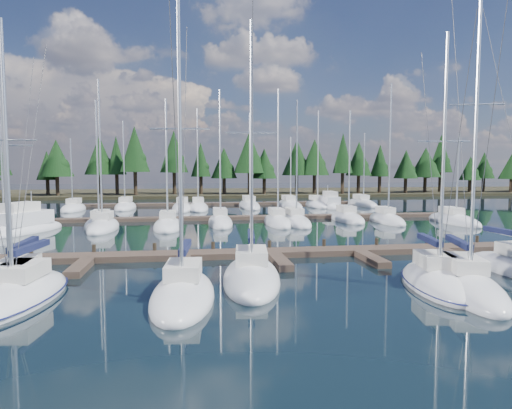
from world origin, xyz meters
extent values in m
plane|color=black|center=(0.00, 30.00, 0.00)|extent=(260.00, 260.00, 0.00)
cube|color=#2C2818|center=(0.00, 90.00, 0.30)|extent=(220.00, 30.00, 0.60)
cube|color=#48382D|center=(0.00, 18.00, 0.20)|extent=(44.00, 2.00, 0.40)
cube|color=#48382D|center=(-12.00, 15.00, 0.20)|extent=(0.90, 4.00, 0.40)
cube|color=#48382D|center=(-6.00, 15.00, 0.20)|extent=(0.90, 4.00, 0.40)
cube|color=#48382D|center=(0.00, 15.00, 0.20)|extent=(0.90, 4.00, 0.40)
cube|color=#48382D|center=(6.00, 15.00, 0.20)|extent=(0.90, 4.00, 0.40)
cube|color=#48382D|center=(12.00, 15.00, 0.20)|extent=(0.90, 4.00, 0.40)
cylinder|color=black|center=(-16.00, 19.00, 0.45)|extent=(0.26, 0.26, 0.90)
cylinder|color=black|center=(-12.00, 19.00, 0.45)|extent=(0.26, 0.26, 0.90)
cylinder|color=black|center=(-8.00, 19.00, 0.45)|extent=(0.26, 0.26, 0.90)
cylinder|color=black|center=(-4.00, 19.00, 0.45)|extent=(0.26, 0.26, 0.90)
cylinder|color=black|center=(0.00, 19.00, 0.45)|extent=(0.26, 0.26, 0.90)
cylinder|color=black|center=(4.00, 19.00, 0.45)|extent=(0.26, 0.26, 0.90)
cylinder|color=black|center=(8.00, 19.00, 0.45)|extent=(0.26, 0.26, 0.90)
cylinder|color=black|center=(12.00, 19.00, 0.45)|extent=(0.26, 0.26, 0.90)
cylinder|color=black|center=(16.00, 19.00, 0.45)|extent=(0.26, 0.26, 0.90)
cube|color=#48382D|center=(0.00, 40.00, 0.20)|extent=(50.00, 1.80, 0.40)
cube|color=#48382D|center=(0.00, 60.00, 0.20)|extent=(46.00, 1.80, 0.40)
ellipsoid|color=silver|center=(-13.79, 9.93, 0.15)|extent=(2.79, 8.80, 1.90)
cube|color=silver|center=(-13.80, 10.37, 1.35)|extent=(1.51, 2.82, 0.70)
cylinder|color=silver|center=(-13.79, 9.49, 6.53)|extent=(0.16, 0.16, 11.05)
cylinder|color=silver|center=(-13.81, 11.42, 2.10)|extent=(0.16, 3.86, 0.12)
cube|color=#141838|center=(-13.81, 11.42, 2.25)|extent=(0.39, 3.69, 0.30)
cylinder|color=silver|center=(-13.79, 9.49, 7.08)|extent=(2.43, 0.09, 0.07)
cylinder|color=#3F3F44|center=(-13.81, 11.81, 6.38)|extent=(0.07, 4.68, 11.36)
ellipsoid|color=silver|center=(-13.31, 9.00, 0.15)|extent=(4.05, 8.35, 1.90)
cube|color=silver|center=(-13.26, 9.40, 1.35)|extent=(1.97, 2.77, 0.70)
cylinder|color=silver|center=(-13.37, 8.61, 6.69)|extent=(0.18, 0.18, 11.39)
cylinder|color=silver|center=(-13.12, 10.35, 2.10)|extent=(0.60, 3.51, 0.12)
cube|color=#141838|center=(-13.12, 10.35, 2.25)|extent=(0.81, 3.38, 0.30)
cylinder|color=silver|center=(-13.37, 8.61, 7.26)|extent=(2.67, 0.44, 0.07)
cylinder|color=#3F3F44|center=(-13.08, 10.71, 6.54)|extent=(0.61, 4.24, 11.70)
ellipsoid|color=#0D1243|center=(-13.31, 9.00, 0.22)|extent=(4.21, 8.68, 0.18)
ellipsoid|color=silver|center=(-5.89, 8.09, 0.15)|extent=(3.46, 7.97, 1.90)
cube|color=silver|center=(-5.86, 8.48, 1.35)|extent=(1.76, 2.60, 0.70)
cylinder|color=silver|center=(-5.92, 7.70, 7.15)|extent=(0.17, 0.17, 12.29)
cylinder|color=silver|center=(-5.78, 9.41, 2.10)|extent=(0.39, 3.42, 0.12)
cube|color=#141838|center=(-5.78, 9.41, 2.25)|extent=(0.61, 3.28, 0.30)
cylinder|color=silver|center=(-5.92, 7.70, 7.76)|extent=(2.56, 0.27, 0.07)
cylinder|color=#3F3F44|center=(-6.05, 6.04, 7.00)|extent=(0.30, 3.36, 12.60)
cylinder|color=#3F3F44|center=(-5.76, 9.75, 7.00)|extent=(0.36, 4.13, 12.60)
ellipsoid|color=silver|center=(-2.34, 11.07, 0.15)|extent=(4.02, 9.12, 1.90)
cube|color=silver|center=(-2.29, 11.51, 1.35)|extent=(1.97, 3.00, 0.70)
cylinder|color=silver|center=(-2.39, 10.63, 7.22)|extent=(0.18, 0.18, 12.44)
cylinder|color=silver|center=(-2.16, 12.56, 2.10)|extent=(0.57, 3.87, 0.12)
cube|color=#141838|center=(-2.16, 12.56, 2.25)|extent=(0.78, 3.73, 0.30)
cylinder|color=silver|center=(-2.39, 10.63, 7.84)|extent=(2.70, 0.38, 0.07)
cylinder|color=#3F3F44|center=(-2.61, 8.75, 7.07)|extent=(0.47, 3.80, 12.75)
cylinder|color=#3F3F44|center=(-2.12, 12.96, 7.07)|extent=(0.58, 4.68, 12.75)
ellipsoid|color=silver|center=(6.81, 8.61, 0.15)|extent=(4.09, 7.78, 1.90)
cube|color=silver|center=(6.88, 8.98, 1.35)|extent=(1.94, 2.61, 0.70)
cylinder|color=silver|center=(6.75, 8.25, 6.77)|extent=(0.19, 0.19, 11.54)
cylinder|color=silver|center=(7.04, 9.85, 2.10)|extent=(0.71, 3.22, 0.12)
cube|color=#141838|center=(7.04, 9.85, 2.25)|extent=(0.91, 3.12, 0.30)
cylinder|color=silver|center=(6.75, 8.25, 7.34)|extent=(2.49, 0.53, 0.07)
cylinder|color=#3F3F44|center=(6.46, 6.69, 6.62)|extent=(0.61, 3.16, 11.84)
cylinder|color=#3F3F44|center=(7.10, 10.18, 6.62)|extent=(0.75, 3.89, 11.85)
ellipsoid|color=#0D1243|center=(6.81, 8.61, 0.22)|extent=(4.26, 8.09, 0.18)
ellipsoid|color=silver|center=(7.79, 7.59, 0.15)|extent=(4.77, 8.91, 1.90)
cube|color=silver|center=(7.90, 8.01, 1.35)|extent=(2.13, 3.01, 0.70)
cylinder|color=silver|center=(7.68, 7.18, 8.27)|extent=(0.20, 0.20, 14.54)
cylinder|color=silver|center=(8.16, 8.99, 2.10)|extent=(1.07, 3.65, 0.12)
cube|color=#141838|center=(8.16, 8.99, 2.25)|extent=(1.25, 3.54, 0.30)
cylinder|color=silver|center=(7.68, 7.18, 9.00)|extent=(2.36, 0.69, 0.07)
cylinder|color=#3F3F44|center=(7.21, 5.41, 8.12)|extent=(0.97, 3.57, 14.84)
cylinder|color=#3F3F44|center=(8.26, 9.36, 8.12)|extent=(1.19, 4.40, 14.85)
cylinder|color=silver|center=(13.10, 11.64, 2.10)|extent=(0.48, 4.29, 0.12)
cube|color=#141838|center=(13.10, 11.64, 2.25)|extent=(0.69, 4.12, 0.30)
cylinder|color=#3F3F44|center=(13.06, 12.08, 8.34)|extent=(0.47, 5.19, 15.30)
ellipsoid|color=silver|center=(-23.77, 35.53, 0.15)|extent=(2.60, 8.42, 1.90)
cube|color=silver|center=(-23.77, 35.95, 1.35)|extent=(1.43, 2.69, 0.70)
cylinder|color=silver|center=(-23.77, 35.11, 6.21)|extent=(0.16, 0.16, 10.41)
ellipsoid|color=silver|center=(-14.74, 35.39, 0.15)|extent=(2.77, 7.23, 1.90)
cube|color=silver|center=(-14.74, 35.75, 1.35)|extent=(1.52, 2.31, 0.70)
cylinder|color=silver|center=(-14.74, 35.03, 6.87)|extent=(0.16, 0.16, 11.75)
ellipsoid|color=silver|center=(-14.04, 33.29, 0.15)|extent=(2.76, 8.57, 1.90)
cube|color=silver|center=(-14.04, 33.72, 1.35)|extent=(1.52, 2.74, 0.70)
cylinder|color=silver|center=(-14.04, 32.86, 7.68)|extent=(0.16, 0.16, 13.37)
ellipsoid|color=silver|center=(-7.81, 33.29, 0.15)|extent=(2.82, 7.99, 1.90)
cube|color=silver|center=(-7.81, 33.68, 1.35)|extent=(1.55, 2.56, 0.70)
cylinder|color=silver|center=(-7.81, 32.89, 6.84)|extent=(0.16, 0.16, 11.68)
ellipsoid|color=silver|center=(-2.45, 35.57, 0.15)|extent=(2.52, 8.91, 1.90)
cube|color=silver|center=(-2.45, 36.02, 1.35)|extent=(1.38, 2.85, 0.70)
cylinder|color=silver|center=(-2.45, 35.13, 7.54)|extent=(0.16, 0.16, 13.08)
ellipsoid|color=silver|center=(3.56, 34.83, 0.15)|extent=(2.46, 8.67, 1.90)
cube|color=silver|center=(3.56, 35.27, 1.35)|extent=(1.35, 2.77, 0.70)
cylinder|color=silver|center=(3.56, 34.40, 7.57)|extent=(0.16, 0.16, 13.15)
ellipsoid|color=silver|center=(5.57, 34.97, 0.15)|extent=(2.69, 9.32, 1.90)
cube|color=silver|center=(5.57, 35.43, 1.35)|extent=(1.48, 2.98, 0.70)
cylinder|color=silver|center=(5.57, 34.50, 7.04)|extent=(0.16, 0.16, 12.09)
ellipsoid|color=silver|center=(12.07, 36.96, 0.15)|extent=(2.81, 8.17, 1.90)
cube|color=silver|center=(12.07, 37.37, 1.35)|extent=(1.55, 2.62, 0.70)
cylinder|color=silver|center=(12.07, 36.55, 6.68)|extent=(0.16, 0.16, 11.36)
ellipsoid|color=silver|center=(15.82, 34.78, 0.15)|extent=(2.43, 7.87, 1.90)
cube|color=silver|center=(15.82, 35.17, 1.35)|extent=(1.34, 2.52, 0.70)
cylinder|color=silver|center=(15.82, 34.38, 8.00)|extent=(0.16, 0.16, 14.01)
ellipsoid|color=silver|center=(22.87, 33.32, 0.15)|extent=(2.60, 9.34, 1.90)
cube|color=silver|center=(22.87, 33.79, 1.35)|extent=(1.43, 2.99, 0.70)
cylinder|color=silver|center=(22.87, 32.86, 5.35)|extent=(0.16, 0.16, 8.69)
ellipsoid|color=silver|center=(-21.87, 53.99, 0.15)|extent=(2.89, 7.78, 1.90)
cube|color=silver|center=(-21.87, 54.38, 1.35)|extent=(1.59, 2.49, 0.70)
cylinder|color=silver|center=(-21.87, 53.60, 5.50)|extent=(0.16, 0.16, 9.01)
ellipsoid|color=silver|center=(-15.04, 55.89, 0.15)|extent=(2.92, 8.79, 1.90)
cube|color=silver|center=(-15.04, 56.33, 1.35)|extent=(1.61, 2.81, 0.70)
cylinder|color=silver|center=(-15.04, 55.45, 6.86)|extent=(0.16, 0.16, 11.72)
ellipsoid|color=silver|center=(-6.77, 53.44, 0.15)|extent=(2.89, 11.12, 1.90)
cube|color=silver|center=(-6.77, 53.99, 1.35)|extent=(1.59, 3.56, 0.70)
cylinder|color=silver|center=(-6.77, 52.88, 6.49)|extent=(0.16, 0.16, 10.98)
ellipsoid|color=silver|center=(-4.51, 53.23, 0.15)|extent=(2.88, 9.68, 1.90)
cube|color=silver|center=(-4.51, 53.72, 1.35)|extent=(1.58, 3.10, 0.70)
cylinder|color=silver|center=(-4.51, 52.75, 7.65)|extent=(0.16, 0.16, 13.30)
ellipsoid|color=silver|center=(3.26, 55.94, 0.15)|extent=(2.90, 11.65, 1.90)
cube|color=silver|center=(3.26, 56.53, 1.35)|extent=(1.59, 3.73, 0.70)
cylinder|color=silver|center=(3.26, 55.36, 7.56)|extent=(0.16, 0.16, 13.12)
ellipsoid|color=silver|center=(9.51, 55.82, 0.15)|extent=(2.99, 11.25, 1.90)
cube|color=silver|center=(9.51, 56.38, 1.35)|extent=(1.64, 3.60, 0.70)
cylinder|color=silver|center=(9.51, 55.26, 5.80)|extent=(0.16, 0.16, 9.60)
ellipsoid|color=silver|center=(13.66, 55.31, 0.15)|extent=(2.99, 8.12, 1.90)
cube|color=silver|center=(13.66, 55.71, 1.35)|extent=(1.64, 2.60, 0.70)
cylinder|color=silver|center=(13.66, 54.90, 7.79)|extent=(0.16, 0.16, 13.58)
ellipsoid|color=silver|center=(21.46, 56.62, 0.15)|extent=(2.75, 10.68, 1.90)
cube|color=silver|center=(21.46, 57.16, 1.35)|extent=(1.51, 3.42, 0.70)
cylinder|color=silver|center=(21.46, 56.09, 6.18)|extent=(0.16, 0.16, 10.37)
ellipsoid|color=silver|center=(-20.93, 32.38, 0.10)|extent=(6.68, 9.77, 1.86)
cube|color=silver|center=(-20.93, 32.38, 1.35)|extent=(4.24, 5.63, 1.24)
cube|color=silver|center=(-21.12, 31.95, 2.38)|extent=(2.90, 3.68, 0.93)
cylinder|color=silver|center=(-20.54, 33.22, 3.00)|extent=(0.11, 0.11, 1.66)
ellipsoid|color=silver|center=(15.13, 53.67, 0.10)|extent=(2.85, 8.15, 1.62)
cube|color=silver|center=(15.13, 53.67, 1.17)|extent=(2.11, 4.49, 1.08)
cube|color=silver|center=(15.14, 53.27, 2.07)|extent=(1.54, 2.86, 0.81)
cylinder|color=silver|center=(15.11, 54.48, 2.61)|extent=(0.08, 0.08, 1.44)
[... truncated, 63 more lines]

